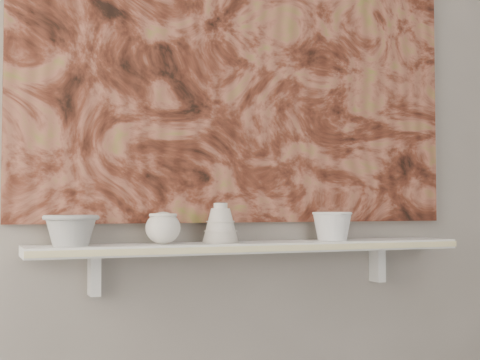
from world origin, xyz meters
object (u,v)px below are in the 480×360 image
shelf (256,247)px  bowl_grey (71,230)px  bell_vessel (221,223)px  painting (246,54)px  cup_cream (163,228)px  bowl_white (332,226)px

shelf → bowl_grey: (-0.57, 0.00, 0.06)m
bowl_grey → bell_vessel: bell_vessel is taller
painting → cup_cream: painting is taller
bowl_grey → bell_vessel: bearing=0.0°
bowl_grey → bowl_white: bowl_white is taller
bowl_grey → bowl_white: bearing=0.0°
painting → bowl_grey: 0.80m
painting → bowl_white: bearing=-16.4°
painting → bell_vessel: 0.57m
painting → bowl_white: (0.27, -0.08, -0.56)m
painting → bowl_grey: (-0.57, -0.08, -0.56)m
cup_cream → bell_vessel: 0.18m
cup_cream → bowl_grey: bearing=180.0°
shelf → bowl_grey: size_ratio=8.90×
shelf → bowl_white: bearing=0.0°
cup_cream → painting: bearing=15.0°
bowl_grey → painting: bearing=8.1°
cup_cream → bowl_white: bearing=0.0°
shelf → bowl_grey: bearing=180.0°
painting → shelf: bearing=-90.0°
shelf → cup_cream: (-0.30, 0.00, 0.06)m
bowl_grey → bell_vessel: (0.45, 0.00, 0.02)m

